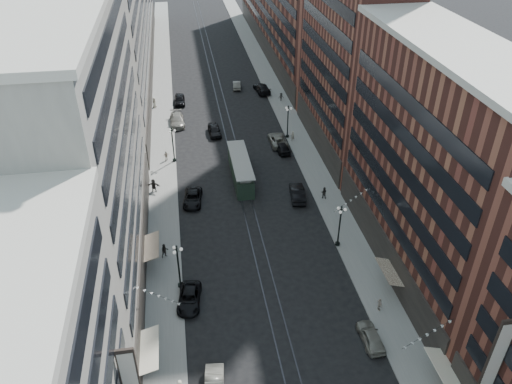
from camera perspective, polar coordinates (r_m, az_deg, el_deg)
ground at (r=80.93m, az=-2.83°, el=5.74°), size 220.00×220.00×0.00m
sidewalk_west at (r=89.60m, az=-10.67°, el=8.10°), size 4.00×180.00×0.15m
sidewalk_east at (r=91.41m, az=3.36°, el=9.15°), size 4.00×180.00×0.15m
rail_west at (r=89.81m, az=-4.04°, el=8.62°), size 0.12×180.00×0.02m
rail_east at (r=89.93m, az=-3.14°, el=8.69°), size 0.12×180.00×0.02m
building_west_mid at (r=51.08m, az=-18.86°, el=4.08°), size 8.00×36.00×28.00m
building_west_far at (r=110.51m, az=-14.73°, el=19.57°), size 8.00×90.00×26.00m
building_east_mid at (r=52.87m, az=19.80°, el=2.40°), size 8.00×30.00×24.00m
building_east_tower at (r=73.52m, az=11.21°, el=19.83°), size 8.00×26.00×42.00m
lamppost_sw_far at (r=52.28m, az=-8.86°, el=-8.26°), size 1.03×1.14×5.52m
lamppost_sw_mid at (r=74.74m, az=-9.49°, el=5.49°), size 1.03×1.14×5.52m
lamppost_se_far at (r=57.78m, az=9.54°, el=-3.70°), size 1.03×1.14×5.52m
lamppost_se_mid at (r=80.93m, az=3.66°, el=8.15°), size 1.03×1.14×5.52m
streetcar at (r=70.39m, az=-1.77°, el=2.57°), size 2.52×11.40×3.15m
car_2 at (r=52.13m, az=-7.63°, el=-11.95°), size 2.87×5.08×1.34m
car_4 at (r=49.49m, az=12.99°, el=-15.79°), size 1.73×4.23×1.44m
pedestrian_2 at (r=57.52m, az=-10.38°, el=-6.62°), size 0.97×0.74×1.77m
pedestrian_4 at (r=52.26m, az=13.95°, el=-12.35°), size 0.54×0.93×1.50m
car_7 at (r=66.21m, az=-7.25°, el=-0.69°), size 2.95×5.28×1.40m
car_8 at (r=87.37m, az=-9.00°, el=8.14°), size 2.54×5.80×1.66m
car_9 at (r=95.51m, az=-8.72°, el=10.40°), size 1.99×4.76×1.61m
car_10 at (r=66.68m, az=4.75°, el=-0.11°), size 2.32×5.22×1.67m
car_11 at (r=79.94m, az=2.50°, el=6.00°), size 2.66×5.60×1.55m
car_12 at (r=99.60m, az=0.68°, el=11.78°), size 3.06×6.05×1.68m
car_13 at (r=83.09m, az=-4.77°, el=7.05°), size 2.15×4.81×1.61m
car_14 at (r=101.60m, az=-2.22°, el=12.12°), size 1.87×4.33×1.39m
pedestrian_5 at (r=68.89m, az=-11.63°, el=0.73°), size 1.85×0.90×1.92m
pedestrian_6 at (r=76.13m, az=-10.22°, el=4.09°), size 0.99×0.74×1.54m
pedestrian_7 at (r=66.87m, az=7.76°, el=-0.06°), size 0.91×0.72×1.65m
pedestrian_8 at (r=80.83m, az=4.20°, el=6.43°), size 0.68×0.53×1.66m
pedestrian_9 at (r=95.51m, az=2.89°, el=10.81°), size 0.99×0.42×1.52m
car_extra_0 at (r=77.80m, az=2.97°, el=5.16°), size 2.29×4.65×1.53m
pedestrian_extra_0 at (r=94.28m, az=-11.54°, el=9.98°), size 1.04×0.97×1.89m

